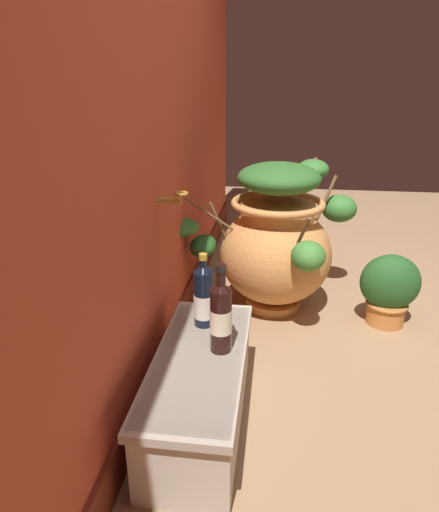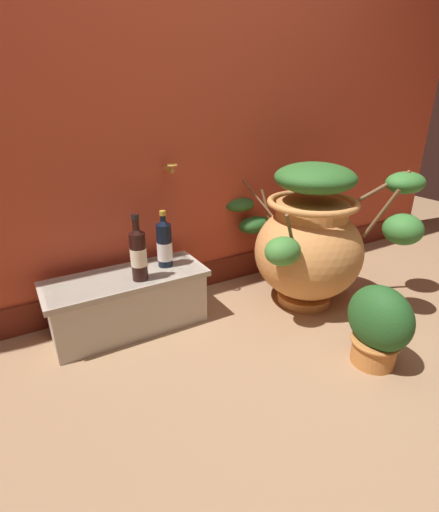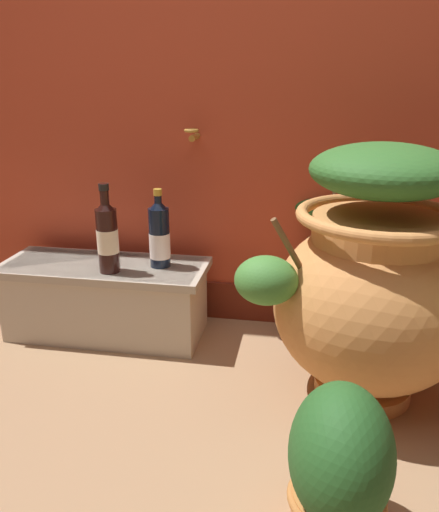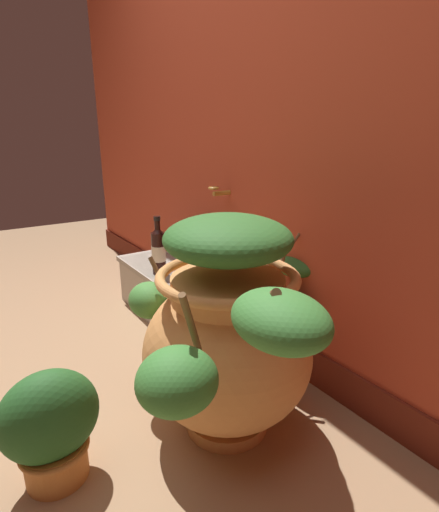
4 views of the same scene
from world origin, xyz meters
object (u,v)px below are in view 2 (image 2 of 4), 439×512
(terracotta_urn, at_px, (310,239))
(wine_bottle_middle, at_px, (138,252))
(potted_shrub, at_px, (379,325))
(wine_bottle_left, at_px, (164,243))

(terracotta_urn, relative_size, wine_bottle_middle, 3.19)
(terracotta_urn, distance_m, potted_shrub, 0.64)
(potted_shrub, bearing_deg, wine_bottle_left, 126.69)
(terracotta_urn, relative_size, wine_bottle_left, 3.52)
(wine_bottle_left, distance_m, potted_shrub, 1.11)
(terracotta_urn, bearing_deg, wine_bottle_left, 160.28)
(terracotta_urn, xyz_separation_m, potted_shrub, (-0.12, -0.59, -0.20))
(terracotta_urn, xyz_separation_m, wine_bottle_left, (-0.77, 0.28, 0.03))
(wine_bottle_middle, height_order, potted_shrub, wine_bottle_middle)
(wine_bottle_left, xyz_separation_m, potted_shrub, (0.65, -0.87, -0.23))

